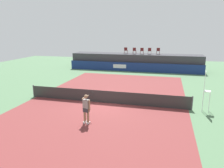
% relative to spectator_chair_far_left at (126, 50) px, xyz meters
% --- Properties ---
extents(ground_plane, '(48.00, 48.00, 0.00)m').
position_rel_spectator_chair_far_left_xyz_m(ground_plane, '(1.39, -12.15, -2.69)').
color(ground_plane, '#4C704C').
extents(court_inner, '(12.00, 22.00, 0.00)m').
position_rel_spectator_chair_far_left_xyz_m(court_inner, '(1.39, -15.15, -2.69)').
color(court_inner, maroon).
rests_on(court_inner, ground).
extents(sponsor_wall, '(18.00, 0.22, 1.20)m').
position_rel_spectator_chair_far_left_xyz_m(sponsor_wall, '(1.38, -1.66, -2.09)').
color(sponsor_wall, navy).
rests_on(sponsor_wall, ground).
extents(spectator_platform, '(18.00, 2.80, 2.20)m').
position_rel_spectator_chair_far_left_xyz_m(spectator_platform, '(1.39, 0.15, -1.59)').
color(spectator_platform, '#38383D').
rests_on(spectator_platform, ground).
extents(spectator_chair_far_left, '(0.46, 0.46, 0.89)m').
position_rel_spectator_chair_far_left_xyz_m(spectator_chair_far_left, '(0.00, 0.00, 0.00)').
color(spectator_chair_far_left, '#561919').
rests_on(spectator_chair_far_left, spectator_platform).
extents(spectator_chair_left, '(0.44, 0.44, 0.89)m').
position_rel_spectator_chair_far_left_xyz_m(spectator_chair_left, '(1.24, -0.13, 0.00)').
color(spectator_chair_left, '#561919').
rests_on(spectator_chair_left, spectator_platform).
extents(spectator_chair_center, '(0.47, 0.47, 0.89)m').
position_rel_spectator_chair_far_left_xyz_m(spectator_chair_center, '(2.28, -0.14, 0.00)').
color(spectator_chair_center, '#561919').
rests_on(spectator_chair_center, spectator_platform).
extents(spectator_chair_right, '(0.47, 0.47, 0.89)m').
position_rel_spectator_chair_far_left_xyz_m(spectator_chair_right, '(3.30, -0.02, 0.00)').
color(spectator_chair_right, '#561919').
rests_on(spectator_chair_right, spectator_platform).
extents(spectator_chair_far_right, '(0.48, 0.48, 0.89)m').
position_rel_spectator_chair_far_left_xyz_m(spectator_chair_far_right, '(4.44, 0.37, 0.00)').
color(spectator_chair_far_right, '#561919').
rests_on(spectator_chair_far_right, spectator_platform).
extents(umpire_chair, '(0.51, 0.51, 2.76)m').
position_rel_spectator_chair_far_left_xyz_m(umpire_chair, '(8.36, -15.13, -1.11)').
color(umpire_chair, white).
rests_on(umpire_chair, ground).
extents(tennis_net, '(12.40, 0.02, 0.95)m').
position_rel_spectator_chair_far_left_xyz_m(tennis_net, '(1.39, -15.15, -2.22)').
color(tennis_net, '#2D2D2D').
rests_on(tennis_net, ground).
extents(net_post_near, '(0.10, 0.10, 1.00)m').
position_rel_spectator_chair_far_left_xyz_m(net_post_near, '(-4.81, -15.15, -2.19)').
color(net_post_near, '#4C4C51').
rests_on(net_post_near, ground).
extents(net_post_far, '(0.10, 0.10, 1.00)m').
position_rel_spectator_chair_far_left_xyz_m(net_post_far, '(7.59, -15.15, -2.19)').
color(net_post_far, '#4C4C51').
rests_on(net_post_far, ground).
extents(tennis_player, '(0.56, 1.23, 1.77)m').
position_rel_spectator_chair_far_left_xyz_m(tennis_player, '(1.34, -19.01, -1.73)').
color(tennis_player, white).
rests_on(tennis_player, court_inner).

